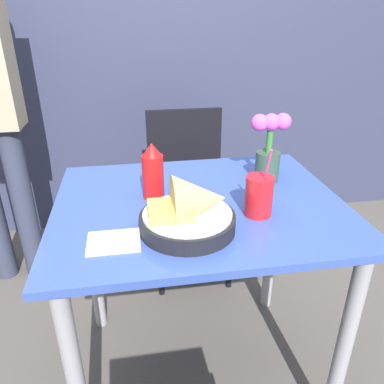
{
  "coord_description": "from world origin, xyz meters",
  "views": [
    {
      "loc": [
        -0.21,
        -1.07,
        1.34
      ],
      "look_at": [
        -0.03,
        -0.05,
        0.84
      ],
      "focal_mm": 35.0,
      "sensor_mm": 36.0,
      "label": 1
    }
  ],
  "objects_px": {
    "ketchup_bottle": "(153,172)",
    "food_basket": "(191,212)",
    "chair_far_window": "(187,180)",
    "drink_cup": "(259,197)",
    "flower_vase": "(269,147)"
  },
  "relations": [
    {
      "from": "ketchup_bottle",
      "to": "flower_vase",
      "type": "distance_m",
      "value": 0.43
    },
    {
      "from": "flower_vase",
      "to": "chair_far_window",
      "type": "bearing_deg",
      "value": 107.72
    },
    {
      "from": "drink_cup",
      "to": "chair_far_window",
      "type": "bearing_deg",
      "value": 95.55
    },
    {
      "from": "drink_cup",
      "to": "flower_vase",
      "type": "bearing_deg",
      "value": 64.79
    },
    {
      "from": "chair_far_window",
      "to": "food_basket",
      "type": "xyz_separation_m",
      "value": [
        -0.13,
        -0.92,
        0.31
      ]
    },
    {
      "from": "chair_far_window",
      "to": "food_basket",
      "type": "distance_m",
      "value": 0.98
    },
    {
      "from": "chair_far_window",
      "to": "ketchup_bottle",
      "type": "relative_size",
      "value": 4.68
    },
    {
      "from": "chair_far_window",
      "to": "flower_vase",
      "type": "distance_m",
      "value": 0.76
    },
    {
      "from": "ketchup_bottle",
      "to": "food_basket",
      "type": "bearing_deg",
      "value": -68.3
    },
    {
      "from": "chair_far_window",
      "to": "food_basket",
      "type": "height_order",
      "value": "food_basket"
    },
    {
      "from": "food_basket",
      "to": "flower_vase",
      "type": "height_order",
      "value": "flower_vase"
    },
    {
      "from": "flower_vase",
      "to": "drink_cup",
      "type": "bearing_deg",
      "value": -115.21
    },
    {
      "from": "drink_cup",
      "to": "flower_vase",
      "type": "xyz_separation_m",
      "value": [
        0.11,
        0.24,
        0.07
      ]
    },
    {
      "from": "flower_vase",
      "to": "ketchup_bottle",
      "type": "bearing_deg",
      "value": -170.07
    },
    {
      "from": "chair_far_window",
      "to": "flower_vase",
      "type": "height_order",
      "value": "flower_vase"
    }
  ]
}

